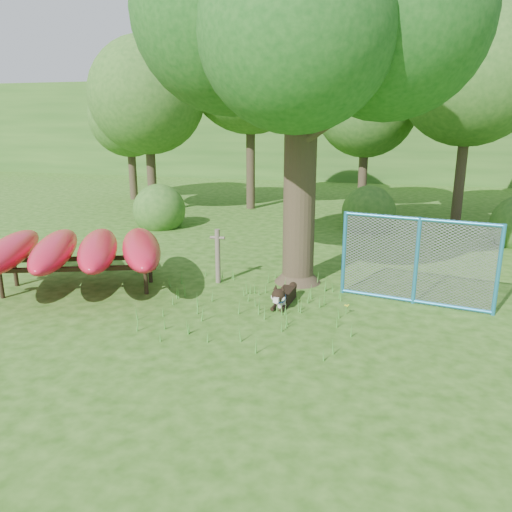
% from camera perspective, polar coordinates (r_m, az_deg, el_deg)
% --- Properties ---
extents(ground, '(80.00, 80.00, 0.00)m').
position_cam_1_polar(ground, '(9.22, -3.21, -7.83)').
color(ground, '#214B0F').
rests_on(ground, ground).
extents(oak_tree, '(7.32, 6.48, 8.90)m').
position_cam_1_polar(oak_tree, '(11.31, 5.35, 27.08)').
color(oak_tree, '#32281B').
rests_on(oak_tree, ground).
extents(wooden_post, '(0.34, 0.12, 1.25)m').
position_cam_1_polar(wooden_post, '(11.34, -4.40, 0.15)').
color(wooden_post, brown).
rests_on(wooden_post, ground).
extents(kayak_rack, '(4.87, 4.38, 1.19)m').
position_cam_1_polar(kayak_rack, '(11.43, -19.83, 0.69)').
color(kayak_rack, black).
rests_on(kayak_rack, ground).
extents(husky_dog, '(0.34, 1.17, 0.52)m').
position_cam_1_polar(husky_dog, '(10.10, 3.12, -4.61)').
color(husky_dog, black).
rests_on(husky_dog, ground).
extents(fence_section, '(3.02, 0.63, 2.97)m').
position_cam_1_polar(fence_section, '(10.46, 17.86, -0.55)').
color(fence_section, '#2886BF').
rests_on(fence_section, ground).
extents(wildflower_clump, '(0.09, 0.09, 0.20)m').
position_cam_1_polar(wildflower_clump, '(9.77, 10.30, -5.67)').
color(wildflower_clump, '#448D2E').
rests_on(wildflower_clump, ground).
extents(bg_tree_a, '(4.40, 4.40, 6.70)m').
position_cam_1_polar(bg_tree_a, '(20.27, -12.32, 17.44)').
color(bg_tree_a, '#32281B').
rests_on(bg_tree_a, ground).
extents(bg_tree_b, '(5.20, 5.20, 8.22)m').
position_cam_1_polar(bg_tree_b, '(20.92, -0.65, 20.79)').
color(bg_tree_b, '#32281B').
rests_on(bg_tree_b, ground).
extents(bg_tree_c, '(4.00, 4.00, 6.12)m').
position_cam_1_polar(bg_tree_c, '(21.07, 12.52, 16.31)').
color(bg_tree_c, '#32281B').
rests_on(bg_tree_c, ground).
extents(bg_tree_d, '(4.80, 4.80, 7.50)m').
position_cam_1_polar(bg_tree_d, '(19.22, 23.37, 18.52)').
color(bg_tree_d, '#32281B').
rests_on(bg_tree_d, ground).
extents(bg_tree_f, '(3.60, 3.60, 5.55)m').
position_cam_1_polar(bg_tree_f, '(24.08, -14.31, 15.15)').
color(bg_tree_f, '#32281B').
rests_on(bg_tree_f, ground).
extents(shrub_left, '(1.80, 1.80, 1.80)m').
position_cam_1_polar(shrub_left, '(17.72, -10.90, 3.26)').
color(shrub_left, '#2B591D').
rests_on(shrub_left, ground).
extents(shrub_mid, '(1.80, 1.80, 1.80)m').
position_cam_1_polar(shrub_mid, '(17.42, 12.63, 2.96)').
color(shrub_mid, '#2B591D').
rests_on(shrub_mid, ground).
extents(wooded_hillside, '(80.00, 12.00, 6.00)m').
position_cam_1_polar(wooded_hillside, '(36.13, 11.37, 14.07)').
color(wooded_hillside, '#2B591D').
rests_on(wooded_hillside, ground).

